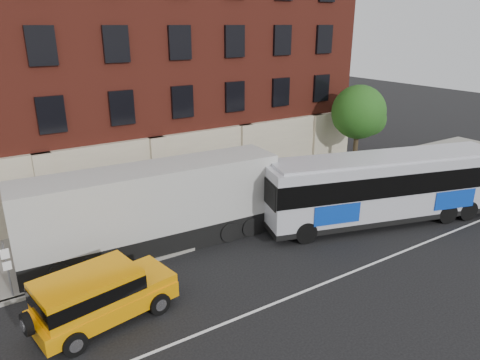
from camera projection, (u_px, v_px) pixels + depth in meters
ground at (285, 309)px, 16.49m from camera, size 120.00×120.00×0.00m
sidewalk at (181, 222)px, 23.60m from camera, size 60.00×6.00×0.15m
kerb at (208, 244)px, 21.22m from camera, size 60.00×0.25×0.15m
lane_line at (277, 302)px, 16.88m from camera, size 60.00×0.12×0.01m
building at (121, 67)px, 27.38m from camera, size 30.00×12.10×15.00m
sign_pole at (7, 267)px, 16.56m from camera, size 0.30×0.20×2.50m
street_tree at (359, 114)px, 29.42m from camera, size 3.60×3.60×6.20m
city_bus at (386, 185)px, 23.31m from camera, size 13.67×6.51×3.67m
yellow_suv at (97, 294)px, 15.41m from camera, size 5.38×2.95×2.00m
shipping_container at (154, 209)px, 20.40m from camera, size 12.18×3.11×4.02m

